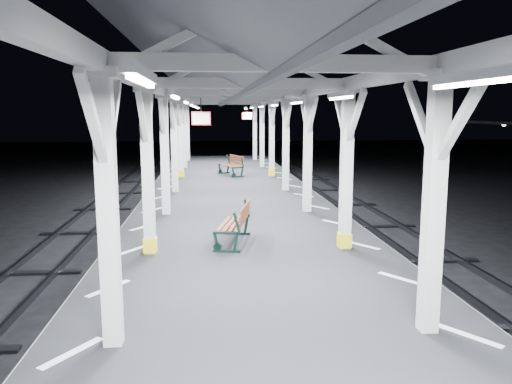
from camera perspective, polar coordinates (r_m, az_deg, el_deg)
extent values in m
plane|color=black|center=(8.81, 0.34, -16.57)|extent=(120.00, 120.00, 0.00)
cube|color=black|center=(8.61, 0.34, -13.57)|extent=(6.00, 50.00, 1.00)
cube|color=silver|center=(8.55, -16.51, -10.51)|extent=(1.00, 48.00, 0.01)
cube|color=silver|center=(9.00, 16.28, -9.50)|extent=(1.00, 48.00, 0.01)
cube|color=#2D2D33|center=(10.20, 26.83, -13.42)|extent=(0.08, 60.00, 0.16)
cube|color=silver|center=(6.14, -16.55, -2.71)|extent=(0.22, 0.22, 3.20)
cube|color=silver|center=(6.04, -17.28, 12.91)|extent=(0.40, 0.40, 0.12)
cube|color=silver|center=(6.56, -16.10, 8.16)|extent=(0.10, 0.99, 0.99)
cube|color=silver|center=(5.49, -18.19, 7.96)|extent=(0.10, 0.99, 0.99)
cube|color=silver|center=(10.05, -12.26, 1.92)|extent=(0.22, 0.22, 3.20)
cube|color=silver|center=(9.99, -12.58, 11.41)|extent=(0.40, 0.40, 0.12)
cube|color=yellow|center=(10.32, -11.99, -5.93)|extent=(0.26, 0.26, 0.30)
cube|color=silver|center=(10.52, -12.12, 8.51)|extent=(0.10, 0.99, 0.99)
cube|color=silver|center=(9.43, -12.88, 8.45)|extent=(0.10, 0.99, 0.99)
cube|color=silver|center=(14.01, -10.37, 3.94)|extent=(0.22, 0.22, 3.20)
cube|color=silver|center=(13.96, -10.57, 10.74)|extent=(0.40, 0.40, 0.12)
cube|color=silver|center=(14.50, -10.32, 8.66)|extent=(0.10, 0.99, 0.99)
cube|color=silver|center=(13.41, -10.71, 8.63)|extent=(0.10, 0.99, 0.99)
cube|color=silver|center=(17.99, -9.31, 5.07)|extent=(0.22, 0.22, 3.20)
cube|color=silver|center=(17.95, -9.45, 10.36)|extent=(0.40, 0.40, 0.12)
cube|color=silver|center=(18.49, -9.29, 8.74)|extent=(0.10, 0.99, 0.99)
cube|color=silver|center=(17.40, -9.53, 8.72)|extent=(0.10, 0.99, 0.99)
cube|color=silver|center=(21.97, -8.64, 5.79)|extent=(0.22, 0.22, 3.20)
cube|color=silver|center=(21.94, -8.74, 10.12)|extent=(0.40, 0.40, 0.12)
cube|color=yellow|center=(22.09, -8.55, 2.11)|extent=(0.26, 0.26, 0.30)
cube|color=silver|center=(22.49, -8.63, 8.79)|extent=(0.10, 0.99, 0.99)
cube|color=silver|center=(21.39, -8.79, 8.78)|extent=(0.10, 0.99, 0.99)
cube|color=silver|center=(25.96, -8.17, 6.28)|extent=(0.22, 0.22, 3.20)
cube|color=silver|center=(25.94, -8.25, 9.95)|extent=(0.40, 0.40, 0.12)
cube|color=silver|center=(26.48, -8.17, 8.83)|extent=(0.10, 0.99, 0.99)
cube|color=silver|center=(25.38, -8.28, 8.82)|extent=(0.10, 0.99, 0.99)
cube|color=silver|center=(29.95, -7.82, 6.65)|extent=(0.22, 0.22, 3.20)
cube|color=silver|center=(29.93, -7.89, 9.82)|extent=(0.40, 0.40, 0.12)
cube|color=silver|center=(30.48, -7.83, 8.85)|extent=(0.10, 0.99, 0.99)
cube|color=silver|center=(29.38, -7.92, 8.84)|extent=(0.10, 0.99, 0.99)
cube|color=silver|center=(6.65, 19.63, -1.98)|extent=(0.22, 0.22, 3.20)
cube|color=silver|center=(6.56, 20.41, 12.42)|extent=(0.40, 0.40, 0.12)
cube|color=silver|center=(7.04, 18.22, 8.10)|extent=(0.10, 0.99, 0.99)
cube|color=silver|center=(6.05, 22.42, 7.79)|extent=(0.10, 0.99, 0.99)
cube|color=silver|center=(10.37, 10.28, 2.19)|extent=(0.22, 0.22, 3.20)
cube|color=silver|center=(10.31, 10.55, 11.39)|extent=(0.40, 0.40, 0.12)
cube|color=yellow|center=(10.63, 10.07, -5.43)|extent=(0.26, 0.26, 0.30)
cube|color=silver|center=(10.83, 9.66, 8.60)|extent=(0.10, 0.99, 0.99)
cube|color=silver|center=(9.77, 11.35, 8.51)|extent=(0.10, 0.99, 0.99)
cube|color=silver|center=(14.24, 5.92, 4.12)|extent=(0.22, 0.22, 3.20)
cube|color=silver|center=(14.19, 6.03, 10.81)|extent=(0.40, 0.40, 0.12)
cube|color=silver|center=(14.73, 5.57, 8.77)|extent=(0.10, 0.99, 0.99)
cube|color=silver|center=(13.65, 6.46, 8.73)|extent=(0.10, 0.99, 0.99)
cube|color=silver|center=(18.17, 3.43, 5.21)|extent=(0.22, 0.22, 3.20)
cube|color=silver|center=(18.13, 3.48, 10.45)|extent=(0.40, 0.40, 0.12)
cube|color=silver|center=(18.67, 3.20, 8.85)|extent=(0.10, 0.99, 0.99)
cube|color=silver|center=(17.58, 3.75, 8.83)|extent=(0.10, 0.99, 0.99)
cube|color=silver|center=(22.12, 1.82, 5.90)|extent=(0.22, 0.22, 3.20)
cube|color=silver|center=(22.09, 1.84, 10.21)|extent=(0.40, 0.40, 0.12)
cube|color=yellow|center=(22.24, 1.80, 2.25)|extent=(0.26, 0.26, 0.30)
cube|color=silver|center=(22.63, 1.65, 8.89)|extent=(0.10, 0.99, 0.99)
cube|color=silver|center=(21.54, 2.02, 8.88)|extent=(0.10, 0.99, 0.99)
cube|color=silver|center=(26.09, 0.70, 6.39)|extent=(0.22, 0.22, 3.20)
cube|color=silver|center=(26.06, 0.70, 10.03)|extent=(0.40, 0.40, 0.12)
cube|color=silver|center=(26.60, 0.57, 8.92)|extent=(0.10, 0.99, 0.99)
cube|color=silver|center=(25.51, 0.84, 8.91)|extent=(0.10, 0.99, 0.99)
cube|color=silver|center=(30.06, -0.13, 6.74)|extent=(0.22, 0.22, 3.20)
cube|color=silver|center=(30.04, -0.13, 9.90)|extent=(0.40, 0.40, 0.12)
cube|color=silver|center=(30.59, -0.23, 8.93)|extent=(0.10, 0.99, 0.99)
cube|color=silver|center=(29.49, -0.03, 8.93)|extent=(0.10, 0.99, 0.99)
cube|color=silver|center=(8.01, -14.38, 12.84)|extent=(0.18, 48.00, 0.24)
cube|color=silver|center=(8.41, 14.40, 12.65)|extent=(0.18, 48.00, 0.24)
cube|color=silver|center=(5.99, 2.39, 14.49)|extent=(4.20, 0.14, 0.20)
cube|color=silver|center=(9.95, -0.83, 12.32)|extent=(4.20, 0.14, 0.20)
cube|color=silver|center=(13.94, -2.20, 11.38)|extent=(4.20, 0.14, 0.20)
cube|color=silver|center=(17.93, -2.96, 10.85)|extent=(4.20, 0.14, 0.20)
cube|color=silver|center=(21.93, -3.44, 10.52)|extent=(4.20, 0.14, 0.20)
cube|color=silver|center=(25.92, -3.77, 10.29)|extent=(4.20, 0.14, 0.20)
cube|color=silver|center=(29.92, -4.01, 10.12)|extent=(4.20, 0.14, 0.20)
cube|color=silver|center=(8.09, 0.38, 19.66)|extent=(0.16, 48.00, 0.20)
cube|color=#52565B|center=(8.00, -9.35, 16.90)|extent=(2.80, 49.00, 1.45)
cube|color=#52565B|center=(8.26, 9.78, 16.64)|extent=(2.80, 49.00, 1.45)
cube|color=silver|center=(3.95, -12.92, 13.02)|extent=(0.10, 1.35, 0.08)
cube|color=white|center=(3.94, -12.90, 12.29)|extent=(0.05, 1.25, 0.05)
cube|color=silver|center=(7.93, -9.20, 11.02)|extent=(0.10, 1.35, 0.08)
cube|color=white|center=(7.92, -9.19, 10.66)|extent=(0.05, 1.25, 0.05)
cube|color=silver|center=(11.92, -7.98, 10.35)|extent=(0.10, 1.35, 0.08)
cube|color=white|center=(11.92, -7.97, 10.11)|extent=(0.05, 1.25, 0.05)
cube|color=silver|center=(15.92, -7.37, 10.01)|extent=(0.10, 1.35, 0.08)
cube|color=white|center=(15.91, -7.37, 9.83)|extent=(0.05, 1.25, 0.05)
cube|color=silver|center=(19.91, -7.01, 9.81)|extent=(0.10, 1.35, 0.08)
cube|color=white|center=(19.91, -7.01, 9.67)|extent=(0.05, 1.25, 0.05)
cube|color=silver|center=(23.91, -6.77, 9.68)|extent=(0.10, 1.35, 0.08)
cube|color=white|center=(23.91, -6.77, 9.56)|extent=(0.05, 1.25, 0.05)
cube|color=silver|center=(27.91, -6.60, 9.58)|extent=(0.10, 1.35, 0.08)
cube|color=white|center=(27.91, -6.60, 9.48)|extent=(0.05, 1.25, 0.05)
cube|color=silver|center=(4.45, 23.40, 12.04)|extent=(0.10, 1.35, 0.08)
cube|color=white|center=(4.45, 23.36, 11.40)|extent=(0.05, 1.25, 0.05)
cube|color=silver|center=(8.19, 9.63, 10.94)|extent=(0.10, 1.35, 0.08)
cube|color=white|center=(8.19, 9.62, 10.59)|extent=(0.05, 1.25, 0.05)
cube|color=silver|center=(12.09, 4.63, 10.39)|extent=(0.10, 1.35, 0.08)
cube|color=white|center=(12.09, 4.63, 10.15)|extent=(0.05, 1.25, 0.05)
cube|color=silver|center=(16.05, 2.09, 10.07)|extent=(0.10, 1.35, 0.08)
cube|color=white|center=(16.05, 2.09, 9.89)|extent=(0.05, 1.25, 0.05)
cube|color=silver|center=(20.02, 0.56, 9.87)|extent=(0.10, 1.35, 0.08)
cube|color=white|center=(20.02, 0.56, 9.73)|extent=(0.05, 1.25, 0.05)
cube|color=silver|center=(24.00, -0.46, 9.74)|extent=(0.10, 1.35, 0.08)
cube|color=white|center=(24.00, -0.46, 9.62)|extent=(0.05, 1.25, 0.05)
cube|color=silver|center=(27.99, -1.19, 9.64)|extent=(0.10, 1.35, 0.08)
cube|color=white|center=(27.99, -1.19, 9.54)|extent=(0.05, 1.25, 0.05)
cylinder|color=black|center=(13.30, -6.32, 9.89)|extent=(0.02, 0.02, 0.36)
cube|color=red|center=(13.30, -6.29, 8.36)|extent=(0.50, 0.03, 0.35)
cube|color=white|center=(13.30, -6.29, 8.36)|extent=(0.44, 0.04, 0.29)
cylinder|color=black|center=(24.74, -1.05, 9.53)|extent=(0.02, 0.02, 0.36)
cube|color=red|center=(24.74, -1.05, 8.71)|extent=(0.50, 0.03, 0.35)
cube|color=white|center=(24.74, -1.05, 8.71)|extent=(0.44, 0.05, 0.29)
cube|color=black|center=(33.44, 20.88, 4.75)|extent=(0.20, 0.20, 3.30)
sphere|color=silver|center=(28.13, 26.48, 6.91)|extent=(0.20, 0.20, 0.20)
sphere|color=silver|center=(33.38, 21.03, 7.44)|extent=(0.20, 0.20, 0.20)
cube|color=black|center=(10.22, -3.37, -6.77)|extent=(0.57, 0.18, 0.06)
cube|color=black|center=(10.21, -4.54, -5.70)|extent=(0.15, 0.08, 0.44)
cube|color=black|center=(10.14, -2.32, -5.78)|extent=(0.14, 0.07, 0.44)
cube|color=black|center=(10.03, -2.23, -3.49)|extent=(0.16, 0.08, 0.42)
cube|color=black|center=(11.66, -2.06, -4.76)|extent=(0.57, 0.18, 0.06)
cube|color=black|center=(11.65, -3.08, -3.82)|extent=(0.15, 0.08, 0.44)
cube|color=black|center=(11.59, -1.13, -3.88)|extent=(0.14, 0.07, 0.44)
cube|color=black|center=(11.50, -1.05, -1.86)|extent=(0.16, 0.08, 0.42)
cube|color=maroon|center=(10.88, -3.67, -3.64)|extent=(0.39, 1.43, 0.03)
cube|color=maroon|center=(10.85, -3.03, -3.66)|extent=(0.39, 1.43, 0.03)
cube|color=maroon|center=(10.83, -2.39, -3.68)|extent=(0.39, 1.43, 0.03)
cube|color=maroon|center=(10.82, -1.74, -3.69)|extent=(0.39, 1.43, 0.03)
cube|color=maroon|center=(10.78, -1.40, -3.02)|extent=(0.35, 1.42, 0.09)
cube|color=maroon|center=(10.75, -1.30, -2.38)|extent=(0.35, 1.42, 0.09)
cube|color=maroon|center=(10.72, -1.20, -1.73)|extent=(0.35, 1.42, 0.09)
cube|color=black|center=(21.96, -2.09, 1.76)|extent=(0.58, 0.26, 0.06)
cube|color=black|center=(21.84, -2.61, 2.25)|extent=(0.16, 0.10, 0.46)
cube|color=black|center=(22.01, -1.62, 2.30)|extent=(0.15, 0.09, 0.46)
cube|color=black|center=(21.97, -1.57, 3.43)|extent=(0.17, 0.10, 0.43)
cube|color=black|center=(23.40, -3.66, 2.20)|extent=(0.58, 0.26, 0.06)
cube|color=black|center=(23.30, -4.16, 2.66)|extent=(0.16, 0.10, 0.46)
cube|color=black|center=(23.45, -3.22, 2.71)|extent=(0.15, 0.09, 0.46)
cube|color=black|center=(23.42, -3.19, 3.77)|extent=(0.17, 0.10, 0.43)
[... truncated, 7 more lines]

